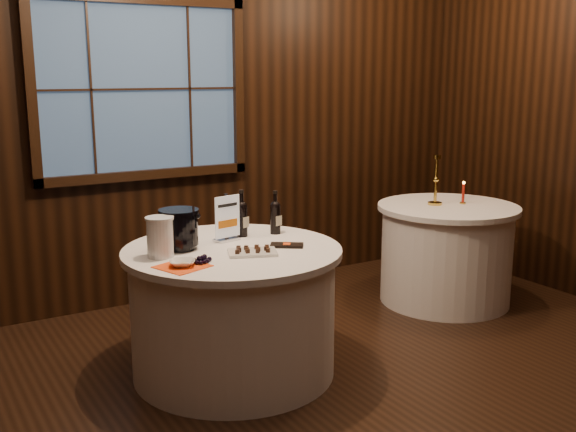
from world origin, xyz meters
TOP-DOWN VIEW (x-y plane):
  - back_wall at (0.00, 2.48)m, footprint 6.00×0.10m
  - main_table at (0.00, 1.00)m, footprint 1.28×1.28m
  - side_table at (2.00, 1.30)m, footprint 1.08×1.08m
  - sign_stand at (0.05, 1.17)m, footprint 0.18×0.11m
  - port_bottle_left at (0.18, 1.23)m, footprint 0.07×0.08m
  - port_bottle_right at (0.39, 1.18)m, footprint 0.07×0.07m
  - ice_bucket at (-0.27, 1.13)m, footprint 0.23×0.23m
  - chocolate_plate at (0.04, 0.83)m, footprint 0.32×0.27m
  - chocolate_box at (0.29, 0.86)m, footprint 0.21×0.19m
  - grape_bunch at (-0.28, 0.78)m, footprint 0.18×0.10m
  - glass_pitcher at (-0.42, 1.03)m, footprint 0.21×0.16m
  - orange_napkin at (-0.40, 0.79)m, footprint 0.30×0.30m
  - cracker_bowl at (-0.40, 0.79)m, footprint 0.18×0.18m
  - brass_candlestick at (1.92, 1.37)m, footprint 0.11×0.11m
  - red_candle at (2.14, 1.29)m, footprint 0.05×0.05m

SIDE VIEW (x-z plane):
  - main_table at x=0.00m, z-range 0.00..0.77m
  - side_table at x=2.00m, z-range 0.00..0.77m
  - orange_napkin at x=-0.40m, z-range 0.77..0.77m
  - chocolate_box at x=0.29m, z-range 0.77..0.79m
  - chocolate_plate at x=0.04m, z-range 0.77..0.81m
  - grape_bunch at x=-0.28m, z-range 0.77..0.81m
  - cracker_bowl at x=-0.40m, z-range 0.77..0.81m
  - red_candle at x=2.14m, z-range 0.75..0.93m
  - sign_stand at x=0.05m, z-range 0.72..1.01m
  - glass_pitcher at x=-0.42m, z-range 0.77..1.00m
  - port_bottle_right at x=0.39m, z-range 0.75..1.03m
  - ice_bucket at x=-0.27m, z-range 0.78..1.01m
  - port_bottle_left at x=0.18m, z-range 0.75..1.04m
  - brass_candlestick at x=1.92m, z-range 0.72..1.10m
  - back_wall at x=0.00m, z-range 0.04..3.04m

